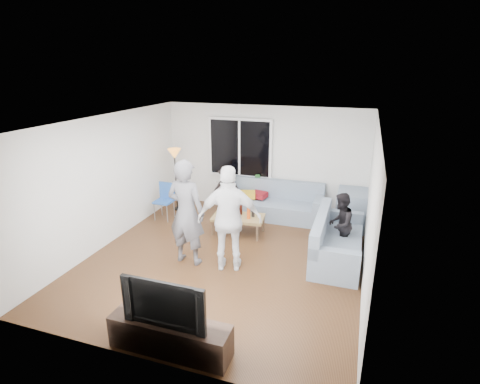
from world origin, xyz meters
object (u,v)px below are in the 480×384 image
(sofa_back_section, at_px, (274,201))
(coffee_table, at_px, (238,225))
(spectator_back, at_px, (227,189))
(player_left, at_px, (186,213))
(spectator_right, at_px, (340,224))
(television, at_px, (168,300))
(floor_lamp, at_px, (176,180))
(player_right, at_px, (230,219))
(side_chair, at_px, (164,202))
(tv_console, at_px, (170,336))
(sofa_right_section, at_px, (338,238))

(sofa_back_section, height_order, coffee_table, sofa_back_section)
(spectator_back, bearing_deg, coffee_table, -72.20)
(player_left, relative_size, spectator_right, 1.60)
(sofa_back_section, height_order, television, television)
(floor_lamp, relative_size, spectator_back, 1.33)
(player_right, bearing_deg, spectator_back, -83.75)
(side_chair, xyz_separation_m, spectator_back, (1.23, 0.95, 0.15))
(player_right, distance_m, spectator_back, 2.83)
(side_chair, height_order, spectator_right, spectator_right)
(coffee_table, height_order, side_chair, side_chair)
(floor_lamp, distance_m, television, 5.03)
(coffee_table, bearing_deg, player_left, -108.43)
(spectator_right, relative_size, television, 1.11)
(player_left, distance_m, television, 2.32)
(floor_lamp, xyz_separation_m, spectator_back, (1.23, 0.30, -0.20))
(side_chair, distance_m, player_right, 2.86)
(player_right, distance_m, spectator_right, 2.20)
(spectator_right, height_order, spectator_back, spectator_right)
(tv_console, bearing_deg, side_chair, 120.29)
(player_right, bearing_deg, television, 74.23)
(sofa_right_section, distance_m, spectator_right, 0.28)
(sofa_back_section, relative_size, spectator_right, 1.87)
(spectator_back, bearing_deg, spectator_right, -39.49)
(sofa_right_section, height_order, side_chair, side_chair)
(sofa_back_section, relative_size, player_right, 1.20)
(sofa_right_section, bearing_deg, side_chair, 80.72)
(television, bearing_deg, tv_console, 0.00)
(tv_console, bearing_deg, spectator_right, 61.72)
(sofa_back_section, height_order, player_right, player_right)
(player_left, relative_size, television, 1.77)
(coffee_table, relative_size, tv_console, 0.69)
(side_chair, bearing_deg, spectator_right, -4.92)
(sofa_right_section, distance_m, floor_lamp, 4.29)
(coffee_table, xyz_separation_m, spectator_right, (2.14, -0.24, 0.42))
(spectator_back, bearing_deg, television, -91.14)
(coffee_table, distance_m, player_left, 1.73)
(floor_lamp, bearing_deg, sofa_back_section, 6.41)
(side_chair, distance_m, player_left, 2.28)
(spectator_back, relative_size, tv_console, 0.73)
(player_right, height_order, spectator_back, player_right)
(spectator_right, bearing_deg, sofa_back_section, -120.17)
(coffee_table, xyz_separation_m, spectator_back, (-0.70, 1.17, 0.38))
(sofa_back_section, height_order, tv_console, sofa_back_section)
(player_right, xyz_separation_m, spectator_right, (1.81, 1.20, -0.34))
(sofa_back_section, height_order, sofa_right_section, same)
(floor_lamp, distance_m, tv_console, 5.06)
(sofa_back_section, xyz_separation_m, tv_console, (-0.19, -4.77, -0.20))
(floor_lamp, relative_size, player_right, 0.82)
(sofa_back_section, distance_m, television, 4.79)
(sofa_back_section, distance_m, coffee_table, 1.27)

